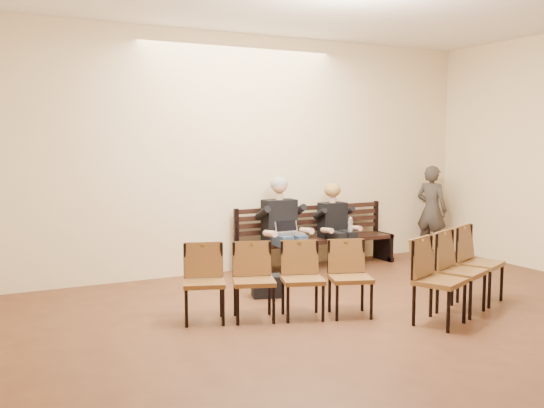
{
  "coord_description": "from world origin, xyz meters",
  "views": [
    {
      "loc": [
        -3.63,
        -3.24,
        1.95
      ],
      "look_at": [
        0.06,
        4.05,
        1.09
      ],
      "focal_mm": 40.0,
      "sensor_mm": 36.0,
      "label": 1
    }
  ],
  "objects": [
    {
      "name": "laptop",
      "position": [
        0.51,
        4.33,
        0.58
      ],
      "size": [
        0.41,
        0.35,
        0.26
      ],
      "primitive_type": "cube",
      "rotation": [
        0.0,
        0.0,
        -0.2
      ],
      "color": "#B5B5B9",
      "rests_on": "bench"
    },
    {
      "name": "ground",
      "position": [
        0.0,
        0.0,
        0.0
      ],
      "size": [
        10.0,
        10.0,
        0.0
      ],
      "primitive_type": "plane",
      "color": "brown",
      "rests_on": "ground"
    },
    {
      "name": "bag",
      "position": [
        -0.34,
        3.4,
        0.14
      ],
      "size": [
        0.42,
        0.35,
        0.27
      ],
      "primitive_type": "cube",
      "rotation": [
        0.0,
        0.0,
        -0.3
      ],
      "color": "black",
      "rests_on": "ground"
    },
    {
      "name": "seated_man",
      "position": [
        0.48,
        4.53,
        0.71
      ],
      "size": [
        0.59,
        0.82,
        1.43
      ],
      "primitive_type": null,
      "color": "black",
      "rests_on": "ground"
    },
    {
      "name": "water_bottle",
      "position": [
        1.51,
        4.29,
        0.56
      ],
      "size": [
        0.08,
        0.08,
        0.22
      ],
      "primitive_type": "cylinder",
      "rotation": [
        0.0,
        0.0,
        -0.14
      ],
      "color": "silver",
      "rests_on": "bench"
    },
    {
      "name": "chair_row_back",
      "position": [
        1.32,
        1.78,
        0.46
      ],
      "size": [
        1.72,
        1.14,
        0.93
      ],
      "primitive_type": "cube",
      "rotation": [
        0.0,
        0.0,
        0.42
      ],
      "color": "brown",
      "rests_on": "ground"
    },
    {
      "name": "passerby",
      "position": [
        3.5,
        4.75,
        0.88
      ],
      "size": [
        0.6,
        0.74,
        1.75
      ],
      "primitive_type": "imported",
      "rotation": [
        0.0,
        0.0,
        1.9
      ],
      "color": "#39332E",
      "rests_on": "ground"
    },
    {
      "name": "chair_row_front",
      "position": [
        -0.64,
        2.5,
        0.42
      ],
      "size": [
        2.09,
        1.1,
        0.84
      ],
      "primitive_type": "cube",
      "rotation": [
        0.0,
        0.0,
        -0.33
      ],
      "color": "brown",
      "rests_on": "ground"
    },
    {
      "name": "room_walls",
      "position": [
        0.0,
        0.79,
        2.54
      ],
      "size": [
        8.02,
        10.01,
        3.51
      ],
      "color": "#F9E4B3",
      "rests_on": "ground"
    },
    {
      "name": "bench",
      "position": [
        1.15,
        4.65,
        0.23
      ],
      "size": [
        2.6,
        0.9,
        0.45
      ],
      "primitive_type": "cube",
      "color": "black",
      "rests_on": "ground"
    },
    {
      "name": "seated_woman",
      "position": [
        1.41,
        4.53,
        0.59
      ],
      "size": [
        0.51,
        0.71,
        1.19
      ],
      "primitive_type": null,
      "color": "black",
      "rests_on": "ground"
    }
  ]
}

